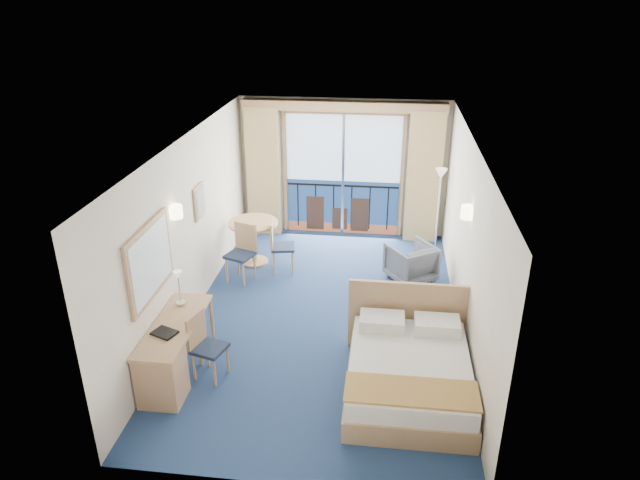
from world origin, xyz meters
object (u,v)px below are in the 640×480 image
Objects in this scene: desk_chair at (204,342)px; round_table at (253,232)px; desk at (165,366)px; floor_lamp at (440,190)px; table_chair_a at (278,243)px; bed at (409,371)px; table_chair_b at (243,249)px; armchair at (411,262)px; nightstand at (444,322)px.

desk_chair is 1.01× the size of round_table.
round_table is at bearing 85.97° from desk.
table_chair_a is at bearing -159.53° from floor_lamp.
table_chair_a is (0.75, 3.43, 0.12)m from desk.
bed reaches higher than table_chair_b.
desk is (-3.53, -4.47, -0.85)m from floor_lamp.
armchair is 2.82m from round_table.
table_chair_b is (-3.31, -1.40, -0.70)m from floor_lamp.
desk_chair is (-3.09, -1.15, 0.19)m from nightstand.
round_table is (-3.21, 2.13, 0.29)m from nightstand.
table_chair_b is at bearing -94.31° from round_table.
bed is 1.99× the size of table_chair_b.
table_chair_b reaches higher than nightstand.
table_chair_b reaches higher than desk.
nightstand is 3.60m from table_chair_b.
floor_lamp is (0.57, 4.05, 0.96)m from bed.
bed reaches higher than nightstand.
floor_lamp is 3.66m from table_chair_b.
desk_chair is at bearing 48.07° from desk.
bed is 2.72× the size of armchair.
desk is at bearing 13.65° from armchair.
round_table is at bearing 129.46° from bed.
desk is at bearing -171.93° from bed.
desk_chair is 3.04m from table_chair_a.
armchair is 0.77× the size of table_chair_a.
table_chair_a is (-2.78, -1.04, -0.73)m from floor_lamp.
round_table reaches higher than nightstand.
desk_chair is at bearing -88.03° from round_table.
table_chair_a is at bearing 126.12° from bed.
armchair is 4.54m from desk.
desk_chair reaches higher than armchair.
floor_lamp reaches higher than nightstand.
desk_chair is (-3.15, -4.06, -0.75)m from floor_lamp.
round_table is at bearing 105.70° from table_chair_b.
nightstand is 0.70× the size of round_table.
desk is 3.70m from round_table.
round_table is at bearing -40.88° from armchair.
round_table is 0.56m from table_chair_a.
table_chair_a reaches higher than armchair.
table_chair_b is (-2.83, -0.29, 0.23)m from armchair.
bed reaches higher than desk_chair.
nightstand is 0.86× the size of armchair.
floor_lamp reaches higher than desk.
desk_chair is at bearing -66.56° from table_chair_b.
floor_lamp is at bearing -79.38° from table_chair_a.
bed is at bearing -98.07° from floor_lamp.
desk_chair is at bearing -127.87° from floor_lamp.
round_table is (-2.69, 3.27, 0.31)m from bed.
armchair is 0.46× the size of desk.
floor_lamp is 1.86× the size of desk_chair.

